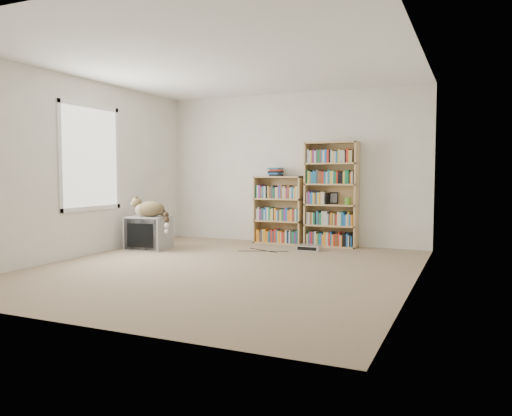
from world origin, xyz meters
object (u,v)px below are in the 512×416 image
at_px(bookcase_tall, 332,197).
at_px(cat, 153,211).
at_px(dvd_player, 309,248).
at_px(bookcase_short, 279,213).
at_px(crt_tv, 149,233).

bearing_deg(bookcase_tall, cat, -148.74).
relative_size(cat, dvd_player, 2.09).
height_order(bookcase_tall, dvd_player, bookcase_tall).
distance_m(bookcase_short, dvd_player, 1.00).
bearing_deg(dvd_player, bookcase_tall, 68.03).
height_order(crt_tv, bookcase_tall, bookcase_tall).
bearing_deg(cat, crt_tv, 130.52).
relative_size(cat, bookcase_tall, 0.44).
xyz_separation_m(bookcase_short, dvd_player, (0.70, -0.52, -0.48)).
height_order(cat, bookcase_short, bookcase_short).
distance_m(crt_tv, cat, 0.37).
distance_m(cat, bookcase_tall, 2.82).
distance_m(crt_tv, bookcase_tall, 2.93).
bearing_deg(crt_tv, bookcase_tall, 21.60).
height_order(bookcase_short, dvd_player, bookcase_short).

